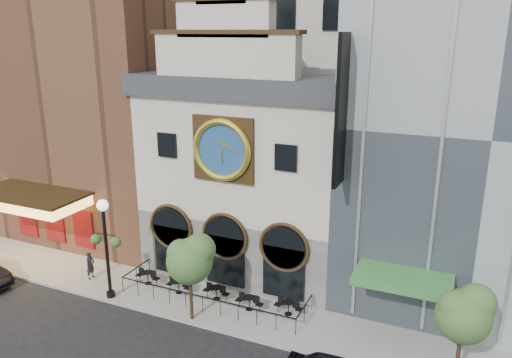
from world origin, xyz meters
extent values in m
plane|color=black|center=(0.00, 0.00, 0.00)|extent=(120.00, 120.00, 0.00)
cube|color=gray|center=(0.00, 2.50, 0.07)|extent=(44.00, 5.00, 0.15)
cube|color=#605E5B|center=(0.00, 8.00, 2.15)|extent=(12.00, 8.00, 4.00)
cube|color=silver|center=(0.00, 8.00, 7.65)|extent=(12.00, 8.00, 7.00)
cube|color=#2D3035|center=(0.00, 8.00, 11.75)|extent=(12.60, 8.60, 1.20)
cube|color=black|center=(0.00, 3.92, 8.55)|extent=(3.60, 0.25, 3.60)
cylinder|color=navy|center=(0.00, 3.78, 8.55)|extent=(3.10, 0.12, 3.10)
torus|color=gold|center=(0.00, 3.70, 8.55)|extent=(3.46, 0.36, 3.46)
cube|color=brown|center=(-13.00, 10.00, 12.65)|extent=(14.00, 12.00, 25.00)
cube|color=#FFBF59|center=(-13.00, 2.30, 4.35)|extent=(7.00, 3.40, 0.70)
cube|color=black|center=(-13.00, 2.30, 4.80)|extent=(7.40, 3.80, 0.15)
cube|color=maroon|center=(-13.00, 3.95, 2.15)|extent=(5.60, 0.15, 2.60)
cube|color=gray|center=(13.00, 10.00, 10.15)|extent=(14.00, 12.00, 20.00)
cube|color=#397F3A|center=(10.00, 2.80, 3.45)|extent=(4.50, 2.40, 0.35)
cube|color=black|center=(6.60, 3.00, 11.15)|extent=(0.18, 1.60, 7.00)
cylinder|color=black|center=(-4.54, 2.57, 0.89)|extent=(0.68, 0.68, 0.03)
cylinder|color=black|center=(-4.54, 2.57, 0.52)|extent=(0.06, 0.06, 0.72)
cylinder|color=black|center=(-2.26, 2.39, 0.89)|extent=(0.68, 0.68, 0.03)
cylinder|color=black|center=(-2.26, 2.39, 0.52)|extent=(0.06, 0.06, 0.72)
cylinder|color=black|center=(0.05, 2.64, 0.89)|extent=(0.68, 0.68, 0.03)
cylinder|color=black|center=(0.05, 2.64, 0.52)|extent=(0.06, 0.06, 0.72)
cylinder|color=black|center=(2.20, 2.41, 0.89)|extent=(0.68, 0.68, 0.03)
cylinder|color=black|center=(2.20, 2.41, 0.52)|extent=(0.06, 0.06, 0.72)
cylinder|color=black|center=(4.31, 2.81, 0.89)|extent=(0.68, 0.68, 0.03)
cylinder|color=black|center=(4.31, 2.81, 0.52)|extent=(0.06, 0.06, 0.72)
imported|color=black|center=(-8.12, 1.73, 1.02)|extent=(0.44, 0.65, 1.74)
cylinder|color=black|center=(-5.58, 0.45, 2.81)|extent=(0.19, 0.19, 5.31)
cylinder|color=black|center=(-5.58, 0.45, 0.31)|extent=(0.47, 0.47, 0.32)
sphere|color=white|center=(-5.58, 0.45, 5.67)|extent=(0.64, 0.64, 0.64)
sphere|color=#325723|center=(-6.22, 0.39, 3.60)|extent=(0.59, 0.59, 0.59)
sphere|color=#325723|center=(-4.95, 0.52, 3.60)|extent=(0.59, 0.59, 0.59)
cylinder|color=#382619|center=(-0.21, 0.40, 1.43)|extent=(0.18, 0.18, 2.56)
sphere|color=#365D25|center=(-0.21, 0.40, 3.44)|extent=(2.38, 2.38, 2.38)
sphere|color=#365D25|center=(0.25, 0.67, 4.08)|extent=(1.65, 1.65, 1.65)
sphere|color=#365D25|center=(-0.57, 0.22, 3.90)|extent=(1.46, 1.46, 1.46)
cylinder|color=#382619|center=(12.74, 0.80, 1.39)|extent=(0.18, 0.18, 2.47)
sphere|color=#365C24|center=(12.74, 0.80, 3.33)|extent=(2.30, 2.30, 2.30)
sphere|color=#365C24|center=(13.18, 1.06, 3.95)|extent=(1.59, 1.59, 1.59)
sphere|color=#365C24|center=(12.39, 0.62, 3.77)|extent=(1.41, 1.41, 1.41)
camera|label=1|loc=(12.23, -19.30, 14.76)|focal=35.00mm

